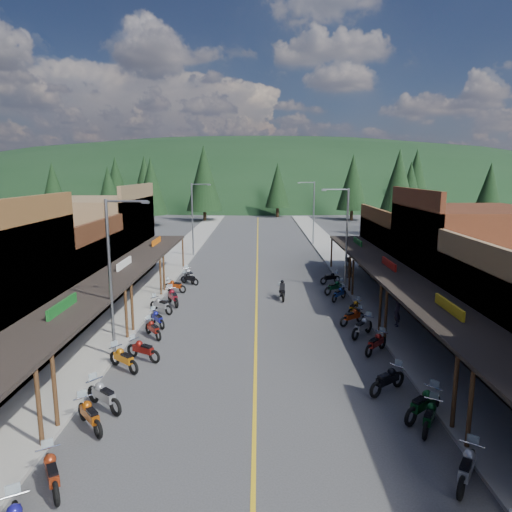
{
  "coord_description": "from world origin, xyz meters",
  "views": [
    {
      "loc": [
        0.15,
        -27.61,
        9.3
      ],
      "look_at": [
        -0.05,
        6.15,
        3.0
      ],
      "focal_mm": 32.0,
      "sensor_mm": 36.0,
      "label": 1
    }
  ],
  "objects_px": {
    "bike_east_9": "(339,293)",
    "bike_east_10": "(335,287)",
    "pine_10": "(151,186)",
    "bike_west_10": "(175,285)",
    "bike_west_4": "(123,358)",
    "shop_east_3": "(416,251)",
    "pedestrian_east_a": "(397,313)",
    "streetlight_1": "(194,216)",
    "pine_2": "(204,178)",
    "bike_west_6": "(153,328)",
    "pine_0": "(53,186)",
    "rider_on_bike": "(282,291)",
    "pine_1": "(145,181)",
    "bike_east_3": "(423,403)",
    "shop_west_2": "(49,275)",
    "bike_west_7": "(157,318)",
    "bike_east_4": "(388,379)",
    "bike_west_11": "(190,278)",
    "shop_east_2": "(467,261)",
    "streetlight_0": "(113,272)",
    "bike_west_9": "(173,296)",
    "bike_east_5": "(376,342)",
    "bike_east_7": "(352,316)",
    "bike_east_8": "(354,307)",
    "pine_9": "(410,190)",
    "streetlight_2": "(345,234)",
    "shop_west_3": "(98,239)",
    "pine_5": "(416,177)",
    "pine_6": "(490,185)",
    "pine_4": "(353,182)",
    "bike_east_11": "(330,277)",
    "bike_west_12": "(189,275)",
    "bike_west_2": "(90,414)",
    "pine_11": "(398,186)",
    "bike_west_3": "(104,394)",
    "streetlight_3": "(313,210)",
    "pine_3": "(278,185)",
    "pine_7": "(116,180)",
    "bike_east_2": "(430,415)",
    "bike_west_8": "(161,304)",
    "pine_8": "(109,194)",
    "bike_east_1": "(467,466)",
    "bike_east_6": "(362,326)",
    "pedestrian_east_b": "(348,267)"
  },
  "relations": [
    {
      "from": "shop_west_3",
      "to": "pine_5",
      "type": "height_order",
      "value": "pine_5"
    },
    {
      "from": "pine_7",
      "to": "shop_east_2",
      "type": "bearing_deg",
      "value": -58.36
    },
    {
      "from": "bike_east_6",
      "to": "pedestrian_east_a",
      "type": "bearing_deg",
      "value": 70.15
    },
    {
      "from": "bike_west_4",
      "to": "bike_east_11",
      "type": "distance_m",
      "value": 20.98
    },
    {
      "from": "streetlight_0",
      "to": "bike_west_3",
      "type": "height_order",
      "value": "streetlight_0"
    },
    {
      "from": "bike_west_8",
      "to": "bike_east_2",
      "type": "height_order",
      "value": "bike_west_8"
    },
    {
      "from": "pine_10",
      "to": "bike_east_11",
      "type": "relative_size",
      "value": 6.1
    },
    {
      "from": "bike_west_3",
      "to": "bike_east_5",
      "type": "relative_size",
      "value": 1.07
    },
    {
      "from": "pine_6",
      "to": "bike_west_6",
      "type": "distance_m",
      "value": 84.95
    },
    {
      "from": "streetlight_2",
      "to": "bike_east_8",
      "type": "relative_size",
      "value": 4.13
    },
    {
      "from": "streetlight_1",
      "to": "bike_west_6",
      "type": "xyz_separation_m",
      "value": [
        1.12,
        -25.04,
        -3.91
      ]
    },
    {
      "from": "bike_west_4",
      "to": "shop_east_3",
      "type": "bearing_deg",
      "value": -6.82
    },
    {
      "from": "pine_11",
      "to": "bike_west_9",
      "type": "relative_size",
      "value": 5.4
    },
    {
      "from": "shop_east_3",
      "to": "bike_east_9",
      "type": "bearing_deg",
      "value": -138.81
    },
    {
      "from": "bike_east_8",
      "to": "pine_9",
      "type": "bearing_deg",
      "value": 102.21
    },
    {
      "from": "shop_west_3",
      "to": "pine_8",
      "type": "distance_m",
      "value": 29.95
    },
    {
      "from": "pedestrian_east_a",
      "to": "shop_east_3",
      "type": "bearing_deg",
      "value": 152.67
    },
    {
      "from": "streetlight_1",
      "to": "pine_2",
      "type": "height_order",
      "value": "pine_2"
    },
    {
      "from": "streetlight_0",
      "to": "streetlight_3",
      "type": "xyz_separation_m",
      "value": [
        13.9,
        36.0,
        0.0
      ]
    },
    {
      "from": "pine_5",
      "to": "pine_11",
      "type": "xyz_separation_m",
      "value": [
        -14.0,
        -34.0,
        -0.8
      ]
    },
    {
      "from": "pine_0",
      "to": "pine_4",
      "type": "distance_m",
      "value": 58.04
    },
    {
      "from": "shop_west_2",
      "to": "bike_west_8",
      "type": "distance_m",
      "value": 7.67
    },
    {
      "from": "pine_11",
      "to": "bike_west_9",
      "type": "xyz_separation_m",
      "value": [
        -25.87,
        -34.69,
        -6.53
      ]
    },
    {
      "from": "pine_0",
      "to": "rider_on_bike",
      "type": "height_order",
      "value": "pine_0"
    },
    {
      "from": "shop_west_3",
      "to": "pine_0",
      "type": "height_order",
      "value": "pine_0"
    },
    {
      "from": "bike_west_12",
      "to": "bike_west_2",
      "type": "bearing_deg",
      "value": -117.29
    },
    {
      "from": "streetlight_3",
      "to": "pine_7",
      "type": "bearing_deg",
      "value": 130.26
    },
    {
      "from": "pine_10",
      "to": "bike_west_10",
      "type": "bearing_deg",
      "value": -74.94
    },
    {
      "from": "bike_west_11",
      "to": "bike_east_11",
      "type": "bearing_deg",
      "value": -52.7
    },
    {
      "from": "streetlight_0",
      "to": "bike_west_12",
      "type": "bearing_deg",
      "value": 85.67
    },
    {
      "from": "pine_2",
      "to": "streetlight_2",
      "type": "bearing_deg",
      "value": -71.27
    },
    {
      "from": "shop_east_2",
      "to": "streetlight_0",
      "type": "xyz_separation_m",
      "value": [
        -20.74,
        -7.7,
        0.94
      ]
    },
    {
      "from": "streetlight_0",
      "to": "bike_east_1",
      "type": "bearing_deg",
      "value": -34.95
    },
    {
      "from": "bike_east_9",
      "to": "bike_east_10",
      "type": "xyz_separation_m",
      "value": [
        -0.02,
        1.79,
        0.03
      ]
    },
    {
      "from": "streetlight_3",
      "to": "bike_east_3",
      "type": "relative_size",
      "value": 3.5
    },
    {
      "from": "bike_west_9",
      "to": "bike_east_5",
      "type": "xyz_separation_m",
      "value": [
        12.1,
        -8.54,
        -0.06
      ]
    },
    {
      "from": "shop_west_2",
      "to": "bike_west_7",
      "type": "distance_m",
      "value": 8.51
    },
    {
      "from": "bike_west_12",
      "to": "bike_east_6",
      "type": "bearing_deg",
      "value": -74.05
    },
    {
      "from": "pedestrian_east_b",
      "to": "streetlight_0",
      "type": "bearing_deg",
      "value": 18.49
    },
    {
      "from": "bike_east_11",
      "to": "pine_1",
      "type": "bearing_deg",
      "value": -179.02
    },
    {
      "from": "pine_2",
      "to": "bike_east_7",
      "type": "xyz_separation_m",
      "value": [
        15.9,
        -58.8,
        -7.42
      ]
    },
    {
      "from": "shop_east_2",
      "to": "pine_2",
      "type": "bearing_deg",
      "value": 112.9
    },
    {
      "from": "pine_0",
      "to": "pine_7",
      "type": "distance_m",
      "value": 16.14
    },
    {
      "from": "pine_11",
      "to": "bike_east_2",
      "type": "relative_size",
      "value": 6.2
    },
    {
      "from": "pine_1",
      "to": "bike_east_3",
      "type": "height_order",
      "value": "pine_1"
    },
    {
      "from": "pine_4",
      "to": "pedestrian_east_a",
      "type": "bearing_deg",
      "value": -98.84
    },
    {
      "from": "streetlight_1",
      "to": "bike_east_10",
      "type": "bearing_deg",
      "value": -50.48
    },
    {
      "from": "bike_east_2",
      "to": "bike_east_11",
      "type": "bearing_deg",
      "value": 121.15
    },
    {
      "from": "bike_east_4",
      "to": "bike_west_11",
      "type": "bearing_deg",
      "value": 172.98
    },
    {
      "from": "pine_3",
      "to": "bike_west_7",
      "type": "relative_size",
      "value": 5.77
    }
  ]
}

